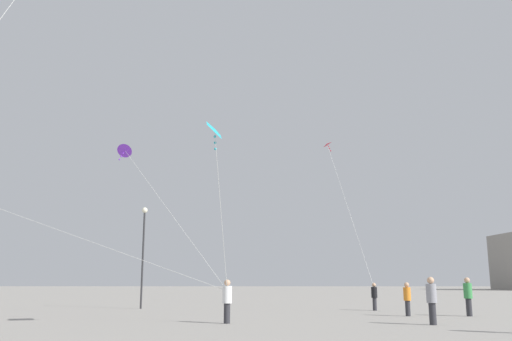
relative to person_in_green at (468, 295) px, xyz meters
name	(u,v)px	position (x,y,z in m)	size (l,w,h in m)	color
person_in_green	(468,295)	(0.00, 0.00, 0.00)	(0.41, 0.41, 1.86)	#2D2D33
person_in_white	(227,299)	(-11.55, -4.59, -0.06)	(0.38, 0.38, 1.75)	#2D2D33
person_in_orange	(407,297)	(-2.97, 0.05, -0.13)	(0.35, 0.35, 1.63)	#2D2D33
person_in_grey	(432,298)	(-3.39, -5.22, 0.00)	(0.40, 0.40, 1.86)	#2D2D33
person_in_black	(374,295)	(-3.59, 4.96, -0.16)	(0.34, 0.34, 1.57)	#2D2D33
kite_violet_diamond	(126,152)	(-17.97, 2.98, 7.95)	(7.01, 8.09, 8.21)	purple
kite_crimson_diamond	(328,148)	(-4.91, 13.78, 10.88)	(1.77, 9.54, 11.20)	red
kite_cyan_delta	(215,133)	(-11.90, -7.26, 6.24)	(0.77, 3.33, 6.38)	#1EB2C6
lamppost_east	(143,242)	(-17.58, 6.75, 3.05)	(0.36, 0.36, 6.27)	#2D2D30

